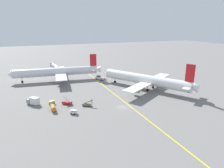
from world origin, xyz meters
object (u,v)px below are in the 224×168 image
(airliner_at_gate_left, at_px, (57,72))
(pushback_tug, at_px, (100,78))
(airliner_being_pushed, at_px, (146,80))
(gse_baggage_cart_near_cluster, at_px, (52,103))
(gse_fuel_bowser_stubby, at_px, (53,108))
(ground_crew_marshaller_foreground, at_px, (91,100))
(jet_bridge, at_px, (55,66))
(gse_baggage_cart_trailing, at_px, (74,112))
(gse_belt_loader_portside, at_px, (87,104))
(gse_catering_truck_tall, at_px, (33,101))
(gse_stair_truck_yellow, at_px, (67,102))

(airliner_at_gate_left, xyz_separation_m, pushback_tug, (26.30, -8.93, -4.44))
(airliner_being_pushed, height_order, gse_baggage_cart_near_cluster, airliner_being_pushed)
(airliner_at_gate_left, xyz_separation_m, gse_fuel_bowser_stubby, (-8.25, -49.17, -4.33))
(ground_crew_marshaller_foreground, height_order, jet_bridge, jet_bridge)
(airliner_being_pushed, bearing_deg, gse_baggage_cart_trailing, -157.89)
(gse_belt_loader_portside, bearing_deg, airliner_being_pushed, 17.77)
(pushback_tug, bearing_deg, ground_crew_marshaller_foreground, -114.35)
(gse_catering_truck_tall, relative_size, ground_crew_marshaller_foreground, 3.71)
(airliner_at_gate_left, relative_size, gse_baggage_cart_trailing, 18.69)
(airliner_at_gate_left, bearing_deg, gse_belt_loader_portside, -82.55)
(pushback_tug, xyz_separation_m, gse_baggage_cart_near_cluster, (-34.36, -32.86, -0.36))
(pushback_tug, bearing_deg, airliner_being_pushed, -58.17)
(gse_baggage_cart_near_cluster, relative_size, gse_fuel_bowser_stubby, 0.62)
(gse_baggage_cart_near_cluster, distance_m, gse_baggage_cart_trailing, 15.80)
(gse_baggage_cart_near_cluster, relative_size, jet_bridge, 0.15)
(airliner_at_gate_left, bearing_deg, gse_stair_truck_yellow, -91.91)
(jet_bridge, bearing_deg, gse_stair_truck_yellow, -92.54)
(airliner_being_pushed, distance_m, gse_belt_loader_portside, 39.75)
(gse_fuel_bowser_stubby, relative_size, ground_crew_marshaller_foreground, 3.14)
(gse_belt_loader_portside, relative_size, jet_bridge, 0.23)
(gse_baggage_cart_trailing, distance_m, gse_catering_truck_tall, 22.75)
(pushback_tug, distance_m, gse_fuel_bowser_stubby, 53.03)
(airliner_at_gate_left, bearing_deg, gse_baggage_cart_trailing, -90.86)
(gse_baggage_cart_trailing, height_order, ground_crew_marshaller_foreground, gse_baggage_cart_trailing)
(pushback_tug, xyz_separation_m, gse_belt_loader_portside, (-19.81, -40.71, -0.40))
(gse_catering_truck_tall, xyz_separation_m, jet_bridge, (17.70, 68.51, 2.10))
(airliner_being_pushed, distance_m, pushback_tug, 33.99)
(pushback_tug, height_order, gse_baggage_cart_near_cluster, pushback_tug)
(airliner_being_pushed, relative_size, gse_baggage_cart_near_cluster, 16.80)
(pushback_tug, distance_m, jet_bridge, 45.80)
(airliner_being_pushed, distance_m, gse_stair_truck_yellow, 46.26)
(airliner_being_pushed, xyz_separation_m, gse_fuel_bowser_stubby, (-52.34, -11.58, -4.02))
(ground_crew_marshaller_foreground, bearing_deg, airliner_being_pushed, 13.09)
(gse_stair_truck_yellow, relative_size, jet_bridge, 0.22)
(gse_catering_truck_tall, bearing_deg, gse_baggage_cart_trailing, -48.52)
(pushback_tug, xyz_separation_m, jet_bridge, (-24.49, 38.61, 2.63))
(airliner_at_gate_left, bearing_deg, pushback_tug, -18.76)
(airliner_being_pushed, height_order, gse_catering_truck_tall, airliner_being_pushed)
(airliner_at_gate_left, relative_size, gse_catering_truck_tall, 9.95)
(gse_baggage_cart_trailing, height_order, gse_belt_loader_portside, gse_belt_loader_portside)
(gse_fuel_bowser_stubby, bearing_deg, gse_baggage_cart_near_cluster, 88.56)
(ground_crew_marshaller_foreground, relative_size, jet_bridge, 0.08)
(gse_baggage_cart_trailing, height_order, jet_bridge, jet_bridge)
(pushback_tug, bearing_deg, jet_bridge, 122.39)
(gse_catering_truck_tall, bearing_deg, ground_crew_marshaller_foreground, -14.81)
(gse_stair_truck_yellow, height_order, gse_belt_loader_portside, gse_stair_truck_yellow)
(gse_stair_truck_yellow, distance_m, jet_bridge, 74.09)
(gse_fuel_bowser_stubby, bearing_deg, jet_bridge, 82.73)
(gse_baggage_cart_near_cluster, xyz_separation_m, gse_stair_truck_yellow, (6.59, -2.48, 0.16))
(gse_catering_truck_tall, xyz_separation_m, ground_crew_marshaller_foreground, (25.60, -6.77, -0.94))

